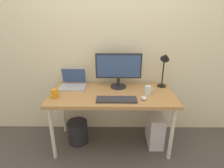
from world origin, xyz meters
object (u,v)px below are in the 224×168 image
(keyboard, at_px, (117,100))
(mouse, at_px, (144,98))
(coffee_mug, at_px, (54,93))
(glass_cup, at_px, (148,90))
(wastebasket, at_px, (78,132))
(laptop, at_px, (73,82))
(computer_tower, at_px, (155,129))
(monitor, at_px, (119,68))
(desk_lamp, at_px, (165,62))
(desk, at_px, (112,98))

(keyboard, relative_size, mouse, 4.89)
(coffee_mug, bearing_deg, glass_cup, 5.71)
(keyboard, xyz_separation_m, wastebasket, (-0.50, 0.22, -0.59))
(laptop, xyz_separation_m, computer_tower, (1.05, -0.18, -0.57))
(monitor, bearing_deg, desk_lamp, 0.08)
(desk_lamp, bearing_deg, computer_tower, -115.87)
(keyboard, distance_m, wastebasket, 0.80)
(monitor, bearing_deg, keyboard, -94.17)
(laptop, bearing_deg, coffee_mug, -114.78)
(glass_cup, bearing_deg, wastebasket, 177.00)
(desk, relative_size, desk_lamp, 3.18)
(laptop, bearing_deg, mouse, -22.92)
(desk, distance_m, glass_cup, 0.44)
(monitor, xyz_separation_m, coffee_mug, (-0.72, -0.31, -0.20))
(desk, xyz_separation_m, monitor, (0.08, 0.19, 0.31))
(monitor, xyz_separation_m, computer_tower, (0.48, -0.16, -0.77))
(glass_cup, bearing_deg, laptop, 166.80)
(desk, bearing_deg, keyboard, -74.46)
(wastebasket, bearing_deg, desk_lamp, 8.09)
(desk_lamp, distance_m, keyboard, 0.76)
(desk, distance_m, laptop, 0.55)
(computer_tower, bearing_deg, desk_lamp, 64.13)
(glass_cup, bearing_deg, mouse, -115.79)
(laptop, xyz_separation_m, glass_cup, (0.91, -0.21, -0.01))
(laptop, relative_size, glass_cup, 3.03)
(coffee_mug, distance_m, wastebasket, 0.67)
(keyboard, bearing_deg, glass_cup, 25.24)
(coffee_mug, relative_size, glass_cup, 1.01)
(computer_tower, bearing_deg, laptop, 170.29)
(coffee_mug, bearing_deg, mouse, -2.12)
(desk, bearing_deg, wastebasket, 175.32)
(monitor, bearing_deg, computer_tower, -19.01)
(desk_lamp, relative_size, mouse, 5.13)
(desk, relative_size, mouse, 16.33)
(laptop, xyz_separation_m, keyboard, (0.55, -0.39, -0.05))
(desk, height_order, computer_tower, desk)
(desk_lamp, bearing_deg, coffee_mug, -166.52)
(coffee_mug, bearing_deg, laptop, 65.22)
(desk_lamp, height_order, wastebasket, desk_lamp)
(desk_lamp, distance_m, mouse, 0.54)
(computer_tower, distance_m, wastebasket, 1.01)
(wastebasket, bearing_deg, keyboard, -23.65)
(desk, xyz_separation_m, mouse, (0.35, -0.15, 0.08))
(desk_lamp, xyz_separation_m, coffee_mug, (-1.28, -0.31, -0.28))
(monitor, distance_m, desk_lamp, 0.56)
(monitor, xyz_separation_m, glass_cup, (0.34, -0.20, -0.20))
(desk_lamp, height_order, coffee_mug, desk_lamp)
(mouse, height_order, computer_tower, mouse)
(desk_lamp, bearing_deg, wastebasket, -171.91)
(desk, height_order, wastebasket, desk)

